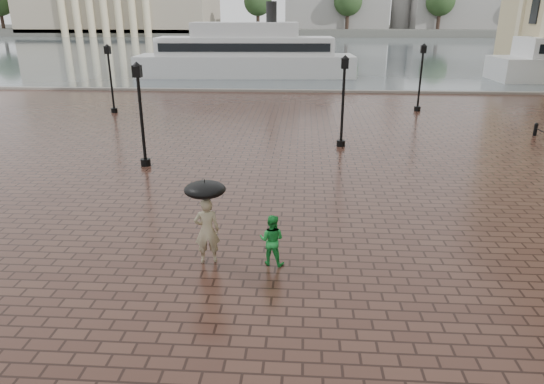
{
  "coord_description": "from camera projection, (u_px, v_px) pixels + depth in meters",
  "views": [
    {
      "loc": [
        1.06,
        -10.47,
        6.47
      ],
      "look_at": [
        0.16,
        3.16,
        1.4
      ],
      "focal_mm": 32.0,
      "sensor_mm": 36.0,
      "label": 1
    }
  ],
  "objects": [
    {
      "name": "distant_skyline",
      "position": [
        462.0,
        2.0,
        146.16
      ],
      "size": [
        102.5,
        22.0,
        33.0
      ],
      "color": "gray",
      "rests_on": "ground"
    },
    {
      "name": "harbour_water",
      "position": [
        300.0,
        47.0,
        98.18
      ],
      "size": [
        240.0,
        240.0,
        0.0
      ],
      "primitive_type": "plane",
      "color": "#454F54",
      "rests_on": "ground"
    },
    {
      "name": "ground",
      "position": [
        257.0,
        288.0,
        12.11
      ],
      "size": [
        300.0,
        300.0,
        0.0
      ],
      "primitive_type": "plane",
      "color": "#3C231B",
      "rests_on": "ground"
    },
    {
      "name": "child_pedestrian",
      "position": [
        272.0,
        240.0,
        13.04
      ],
      "size": [
        0.8,
        0.68,
        1.43
      ],
      "primitive_type": "imported",
      "rotation": [
        0.0,
        0.0,
        2.93
      ],
      "color": "#1B9236",
      "rests_on": "ground"
    },
    {
      "name": "street_lamps",
      "position": [
        260.0,
        90.0,
        27.77
      ],
      "size": [
        21.44,
        14.44,
        4.4
      ],
      "color": "black",
      "rests_on": "ground"
    },
    {
      "name": "far_shore",
      "position": [
        303.0,
        30.0,
        161.44
      ],
      "size": [
        300.0,
        60.0,
        2.0
      ],
      "primitive_type": "cube",
      "color": "#4C4C47",
      "rests_on": "ground"
    },
    {
      "name": "far_trees",
      "position": [
        303.0,
        2.0,
        137.94
      ],
      "size": [
        188.0,
        8.0,
        13.5
      ],
      "color": "#2D2119",
      "rests_on": "ground"
    },
    {
      "name": "quay_edge",
      "position": [
        292.0,
        92.0,
        42.05
      ],
      "size": [
        80.0,
        0.6,
        0.3
      ],
      "primitive_type": "cube",
      "color": "slate",
      "rests_on": "ground"
    },
    {
      "name": "ferry_near",
      "position": [
        246.0,
        54.0,
        51.69
      ],
      "size": [
        23.34,
        6.81,
        7.56
      ],
      "rotation": [
        0.0,
        0.0,
        0.06
      ],
      "color": "silver",
      "rests_on": "ground"
    },
    {
      "name": "adult_pedestrian",
      "position": [
        207.0,
        231.0,
        13.09
      ],
      "size": [
        0.76,
        0.58,
        1.87
      ],
      "primitive_type": "imported",
      "rotation": [
        0.0,
        0.0,
        3.36
      ],
      "color": "tan",
      "rests_on": "ground"
    },
    {
      "name": "umbrella",
      "position": [
        205.0,
        190.0,
        12.68
      ],
      "size": [
        1.1,
        1.1,
        1.19
      ],
      "color": "black",
      "rests_on": "ground"
    }
  ]
}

